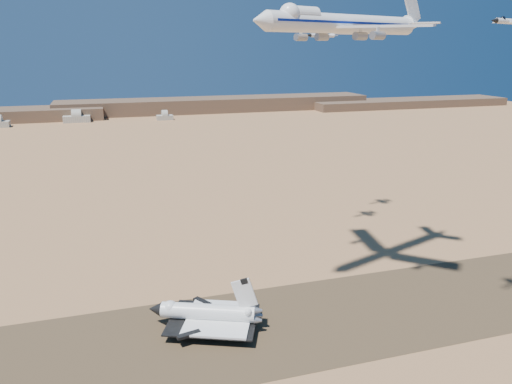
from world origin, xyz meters
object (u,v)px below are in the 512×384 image
object	(u,v)px
crew_c	(243,328)
chase_jet_f	(344,33)
shuttle	(207,314)
crew_a	(247,331)
crew_b	(236,332)
carrier_747	(340,23)
chase_jet_e	(322,35)
chase_jet_a	(508,21)

from	to	relation	value
crew_c	chase_jet_f	xyz separation A→B (m)	(71.32, 83.24, 88.93)
shuttle	chase_jet_f	size ratio (longest dim) A/B	2.31
shuttle	crew_c	bearing A→B (deg)	-2.77
crew_a	crew_b	distance (m)	3.57
carrier_747	crew_c	world-z (taller)	carrier_747
shuttle	carrier_747	distance (m)	99.11
crew_a	shuttle	bearing A→B (deg)	39.83
chase_jet_e	crew_a	bearing A→B (deg)	-143.62
crew_a	crew_c	xyz separation A→B (m)	(-0.63, 2.29, 0.09)
shuttle	crew_b	xyz separation A→B (m)	(7.32, -6.41, -3.74)
crew_c	chase_jet_e	distance (m)	122.08
shuttle	chase_jet_e	world-z (taller)	chase_jet_e
carrier_747	chase_jet_f	world-z (taller)	carrier_747
carrier_747	chase_jet_e	world-z (taller)	carrier_747
carrier_747	crew_b	bearing A→B (deg)	-173.06
chase_jet_a	chase_jet_e	world-z (taller)	chase_jet_a
crew_a	chase_jet_e	distance (m)	123.14
crew_a	crew_c	world-z (taller)	crew_c
carrier_747	crew_c	bearing A→B (deg)	-173.11
crew_a	chase_jet_e	world-z (taller)	chase_jet_e
carrier_747	crew_c	distance (m)	98.88
shuttle	crew_a	size ratio (longest dim) A/B	22.15
carrier_747	chase_jet_a	size ratio (longest dim) A/B	5.11
crew_a	chase_jet_f	world-z (taller)	chase_jet_f
chase_jet_e	carrier_747	bearing A→B (deg)	-124.56
crew_a	chase_jet_a	size ratio (longest dim) A/B	0.11
crew_a	chase_jet_e	xyz separation A→B (m)	(52.39, 69.15, 87.39)
carrier_747	chase_jet_a	world-z (taller)	carrier_747
crew_b	crew_c	xyz separation A→B (m)	(2.84, 1.46, 0.01)
chase_jet_e	crew_b	bearing A→B (deg)	-145.74
crew_a	crew_c	size ratio (longest dim) A/B	0.90
crew_b	chase_jet_f	xyz separation A→B (m)	(74.16, 84.71, 88.94)
crew_b	crew_c	distance (m)	3.19
shuttle	chase_jet_e	xyz separation A→B (m)	(63.18, 61.92, 83.58)
crew_a	crew_b	bearing A→B (deg)	60.33
crew_b	crew_c	bearing A→B (deg)	-112.40
carrier_747	crew_a	bearing A→B (deg)	-169.94
crew_c	chase_jet_e	xyz separation A→B (m)	(53.03, 66.86, 87.30)
crew_b	chase_jet_a	size ratio (longest dim) A/B	0.12
carrier_747	crew_b	size ratio (longest dim) A/B	41.30
crew_b	shuttle	bearing A→B (deg)	-0.89
crew_b	crew_c	size ratio (longest dim) A/B	0.99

